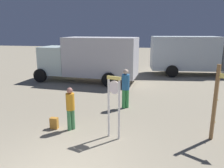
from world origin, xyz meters
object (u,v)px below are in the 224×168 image
at_px(standing_clock, 114,100).
at_px(backpack, 54,123).
at_px(box_truck_near, 91,58).
at_px(person_near_clock, 70,107).
at_px(person_distant, 126,87).
at_px(box_truck_far, 193,54).

bearing_deg(standing_clock, backpack, 173.37).
relative_size(standing_clock, box_truck_near, 0.30).
bearing_deg(backpack, person_near_clock, 3.15).
bearing_deg(box_truck_near, person_distant, -58.09).
xyz_separation_m(standing_clock, backpack, (-2.24, 0.26, -1.09)).
distance_m(backpack, box_truck_far, 13.06).
xyz_separation_m(backpack, box_truck_far, (6.38, 11.30, 1.43)).
xyz_separation_m(person_near_clock, box_truck_near, (-1.43, 7.48, 0.76)).
bearing_deg(box_truck_near, box_truck_far, 27.83).
distance_m(person_near_clock, box_truck_far, 12.67).
xyz_separation_m(box_truck_near, box_truck_far, (7.17, 3.79, 0.00)).
xyz_separation_m(person_near_clock, box_truck_far, (5.75, 11.26, 0.76)).
distance_m(person_near_clock, person_distant, 3.07).
distance_m(box_truck_near, box_truck_far, 8.11).
bearing_deg(backpack, standing_clock, -6.63).
distance_m(standing_clock, box_truck_near, 8.35).
xyz_separation_m(person_near_clock, person_distant, (1.60, 2.61, 0.14)).
bearing_deg(person_near_clock, standing_clock, -10.44).
distance_m(standing_clock, box_truck_far, 12.28).
distance_m(standing_clock, person_distant, 2.92).
height_order(backpack, box_truck_near, box_truck_near).
xyz_separation_m(person_near_clock, backpack, (-0.64, -0.04, -0.67)).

